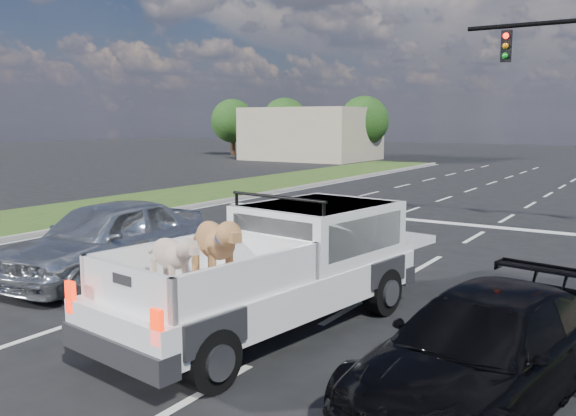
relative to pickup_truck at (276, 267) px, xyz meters
The scene contains 11 objects.
ground 2.16m from the pickup_truck, 128.84° to the left, with size 160.00×160.00×0.00m, color black.
road_markings 8.20m from the pickup_truck, 98.46° to the left, with size 17.75×60.00×0.01m.
grass_median_left 14.77m from the pickup_truck, 149.47° to the left, with size 5.00×60.00×0.10m, color #234716.
curb_left 12.73m from the pickup_truck, 143.85° to the left, with size 0.15×60.00×0.14m, color gray.
building_left 43.08m from the pickup_truck, 119.49° to the left, with size 10.00×8.00×4.40m, color tan.
tree_far_a 50.38m from the pickup_truck, 128.31° to the left, with size 4.20×4.20×5.40m.
tree_far_b 46.90m from the pickup_truck, 122.54° to the left, with size 4.20×4.20×5.40m.
tree_far_c 43.13m from the pickup_truck, 113.53° to the left, with size 4.20×4.20×5.40m.
pickup_truck is the anchor object (origin of this frame).
silver_sedan 4.84m from the pickup_truck, behind, with size 1.99×4.95×1.68m, color silver.
black_coupe 3.67m from the pickup_truck, 14.92° to the right, with size 1.86×4.59×1.33m, color black.
Camera 1 is at (6.45, -9.40, 3.33)m, focal length 38.00 mm.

